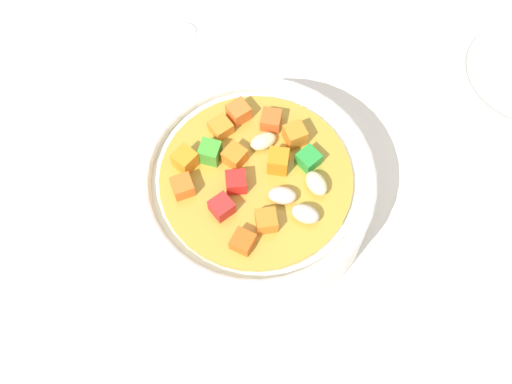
# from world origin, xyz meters

# --- Properties ---
(ground_plane) EXTENTS (1.40, 1.40, 0.02)m
(ground_plane) POSITION_xyz_m (0.00, 0.00, -0.01)
(ground_plane) COLOR silver
(soup_bowl_main) EXTENTS (0.16, 0.16, 0.06)m
(soup_bowl_main) POSITION_xyz_m (-0.00, -0.00, 0.03)
(soup_bowl_main) COLOR white
(soup_bowl_main) RESTS_ON ground_plane
(spoon) EXTENTS (0.16, 0.17, 0.01)m
(spoon) POSITION_xyz_m (-0.12, -0.10, 0.00)
(spoon) COLOR silver
(spoon) RESTS_ON ground_plane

